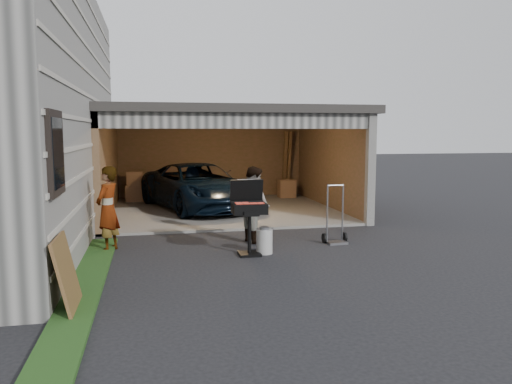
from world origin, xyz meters
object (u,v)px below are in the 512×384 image
woman (108,209)px  man (254,204)px  propane_tank (264,241)px  hand_truck (336,232)px  plywood_panel (67,275)px  bbq_grill (249,211)px  minivan (198,188)px

woman → man: woman is taller
propane_tank → hand_truck: 1.72m
propane_tank → hand_truck: bearing=19.1°
woman → plywood_panel: (-0.24, -3.29, -0.33)m
bbq_grill → hand_truck: 2.10m
minivan → woman: 5.02m
minivan → plywood_panel: minivan is taller
man → bbq_grill: 1.16m
woman → man: size_ratio=1.04×
man → hand_truck: man is taller
propane_tank → plywood_panel: size_ratio=0.46×
minivan → propane_tank: size_ratio=10.30×
propane_tank → bbq_grill: bearing=-173.5°
man → plywood_panel: (-3.14, -3.56, -0.30)m
woman → hand_truck: (4.50, -0.25, -0.58)m
woman → propane_tank: 3.04m
man → propane_tank: (-0.03, -1.08, -0.55)m
minivan → plywood_panel: size_ratio=4.78×
minivan → hand_truck: (2.37, -4.80, -0.42)m
man → minivan: bearing=-7.0°
woman → propane_tank: (2.87, -0.81, -0.59)m
man → bbq_grill: size_ratio=1.13×
minivan → plywood_panel: 8.19m
woman → propane_tank: bearing=99.0°
woman → bbq_grill: 2.71m
propane_tank → hand_truck: (1.63, 0.56, 0.00)m
woman → hand_truck: 4.54m
man → propane_tank: bearing=161.2°
woman → hand_truck: size_ratio=1.34×
minivan → hand_truck: minivan is taller
plywood_panel → hand_truck: (4.74, 3.04, -0.25)m
propane_tank → man: bearing=88.4°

